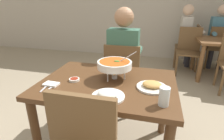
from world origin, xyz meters
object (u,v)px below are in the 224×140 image
(patron_bg_left, at_px, (187,32))
(curry_bowl, at_px, (115,65))
(dining_table_main, at_px, (108,93))
(chair_diner_main, at_px, (123,74))
(chair_bg_right, at_px, (218,45))
(drink_glass, at_px, (164,97))
(chair_bg_corner, at_px, (189,48))
(appetizer_plate, at_px, (152,86))
(diner_main, at_px, (124,55))
(sauce_dish, at_px, (74,80))
(patron_bg_right, at_px, (219,33))
(rice_plate, at_px, (108,95))
(chair_bg_left, at_px, (191,44))

(patron_bg_left, bearing_deg, curry_bowl, -109.33)
(dining_table_main, xyz_separation_m, chair_diner_main, (-0.00, 0.70, -0.10))
(chair_bg_right, bearing_deg, drink_glass, -111.18)
(drink_glass, bearing_deg, chair_bg_corner, 78.20)
(appetizer_plate, bearing_deg, chair_diner_main, 116.87)
(curry_bowl, xyz_separation_m, chair_bg_corner, (0.96, 2.24, -0.34))
(diner_main, relative_size, drink_glass, 10.08)
(sauce_dish, xyz_separation_m, drink_glass, (0.74, -0.21, 0.05))
(chair_diner_main, xyz_separation_m, appetizer_plate, (0.37, -0.73, 0.23))
(patron_bg_right, bearing_deg, curry_bowl, -120.15)
(rice_plate, distance_m, patron_bg_right, 3.42)
(chair_bg_corner, bearing_deg, chair_bg_right, 32.13)
(appetizer_plate, xyz_separation_m, sauce_dish, (-0.66, -0.02, -0.01))
(chair_bg_right, height_order, patron_bg_left, patron_bg_left)
(chair_diner_main, height_order, rice_plate, chair_diner_main)
(sauce_dish, bearing_deg, rice_plate, -29.35)
(rice_plate, bearing_deg, diner_main, 94.31)
(dining_table_main, distance_m, sauce_dish, 0.32)
(chair_bg_corner, bearing_deg, diner_main, -122.12)
(sauce_dish, relative_size, patron_bg_right, 0.07)
(rice_plate, distance_m, chair_bg_corner, 2.75)
(appetizer_plate, xyz_separation_m, drink_glass, (0.08, -0.23, 0.04))
(curry_bowl, bearing_deg, patron_bg_left, 70.67)
(rice_plate, distance_m, appetizer_plate, 0.37)
(drink_glass, bearing_deg, patron_bg_right, 69.23)
(diner_main, distance_m, drink_glass, 1.10)
(chair_bg_right, bearing_deg, chair_bg_corner, -147.87)
(drink_glass, height_order, patron_bg_right, patron_bg_right)
(sauce_dish, xyz_separation_m, chair_bg_corner, (1.28, 2.38, -0.22))
(rice_plate, xyz_separation_m, appetizer_plate, (0.30, 0.23, 0.00))
(curry_bowl, relative_size, patron_bg_right, 0.25)
(curry_bowl, bearing_deg, sauce_dish, -157.54)
(patron_bg_right, bearing_deg, diner_main, -128.16)
(dining_table_main, distance_m, appetizer_plate, 0.40)
(chair_bg_corner, bearing_deg, curry_bowl, -113.08)
(rice_plate, bearing_deg, chair_bg_corner, 70.34)
(chair_diner_main, height_order, curry_bowl, curry_bowl)
(sauce_dish, relative_size, patron_bg_left, 0.07)
(sauce_dish, height_order, chair_bg_left, chair_bg_left)
(rice_plate, bearing_deg, curry_bowl, 95.78)
(chair_bg_right, bearing_deg, chair_bg_left, 177.49)
(dining_table_main, xyz_separation_m, patron_bg_left, (0.99, 2.80, 0.14))
(chair_diner_main, height_order, chair_bg_right, same)
(diner_main, height_order, chair_bg_left, diner_main)
(chair_bg_corner, bearing_deg, patron_bg_left, 90.52)
(dining_table_main, distance_m, patron_bg_left, 2.97)
(sauce_dish, bearing_deg, chair_diner_main, 69.39)
(appetizer_plate, bearing_deg, dining_table_main, 175.23)
(chair_diner_main, relative_size, chair_bg_left, 1.00)
(chair_diner_main, height_order, drink_glass, chair_diner_main)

